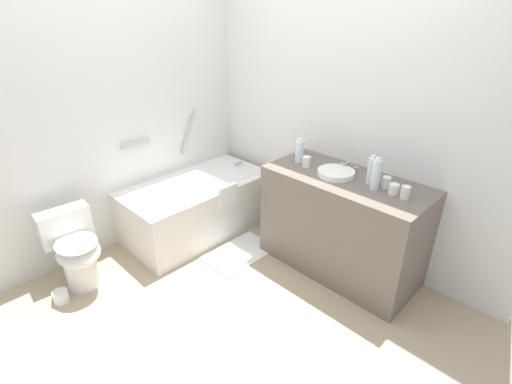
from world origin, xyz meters
name	(u,v)px	position (x,y,z in m)	size (l,w,h in m)	color
ground_plane	(224,307)	(0.00, 0.00, 0.00)	(3.77, 3.77, 0.00)	tan
wall_back_tiled	(108,110)	(0.00, 1.43, 1.26)	(3.05, 0.10, 2.52)	silver
wall_right_mirror	(342,111)	(1.38, 0.00, 1.26)	(0.10, 3.17, 2.52)	silver
bathtub	(198,204)	(0.55, 1.02, 0.29)	(1.42, 0.73, 1.12)	white
toilet	(76,250)	(-0.63, 1.03, 0.33)	(0.39, 0.51, 0.64)	white
vanity_counter	(341,225)	(1.03, -0.32, 0.42)	(0.59, 1.30, 0.85)	#6B6056
sink_basin	(336,173)	(1.00, -0.23, 0.87)	(0.29, 0.29, 0.04)	white
sink_faucet	(348,166)	(1.18, -0.23, 0.88)	(0.10, 0.15, 0.07)	#A3A3A8
water_bottle_0	(376,175)	(1.00, -0.57, 0.96)	(0.07, 0.07, 0.24)	silver
water_bottle_1	(299,151)	(1.02, 0.15, 0.95)	(0.07, 0.07, 0.21)	silver
water_bottle_2	(371,171)	(1.06, -0.50, 0.95)	(0.06, 0.06, 0.22)	silver
drinking_glass_0	(386,182)	(1.08, -0.62, 0.89)	(0.06, 0.06, 0.09)	white
drinking_glass_1	(394,189)	(1.02, -0.71, 0.89)	(0.07, 0.07, 0.08)	white
drinking_glass_2	(405,193)	(1.01, -0.79, 0.90)	(0.06, 0.06, 0.09)	white
drinking_glass_3	(306,162)	(0.99, 0.05, 0.89)	(0.07, 0.07, 0.09)	white
bath_mat	(240,253)	(0.55, 0.42, 0.01)	(0.63, 0.40, 0.01)	white
toilet_paper_roll	(61,297)	(-0.84, 0.93, 0.05)	(0.11, 0.11, 0.10)	white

